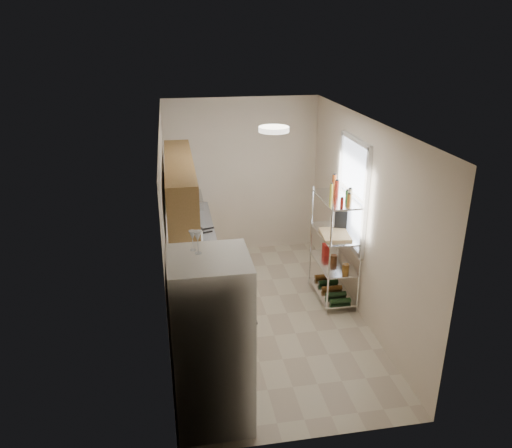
{
  "coord_description": "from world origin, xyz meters",
  "views": [
    {
      "loc": [
        -1.14,
        -5.69,
        3.64
      ],
      "look_at": [
        -0.1,
        0.25,
        1.23
      ],
      "focal_mm": 35.0,
      "sensor_mm": 36.0,
      "label": 1
    }
  ],
  "objects_px": {
    "cutting_board": "(335,234)",
    "frying_pan_large": "(192,235)",
    "espresso_machine": "(341,217)",
    "refrigerator": "(212,342)",
    "rice_cooker": "(193,240)"
  },
  "relations": [
    {
      "from": "refrigerator",
      "to": "espresso_machine",
      "type": "distance_m",
      "value": 3.01
    },
    {
      "from": "cutting_board",
      "to": "refrigerator",
      "type": "bearing_deg",
      "value": -133.3
    },
    {
      "from": "refrigerator",
      "to": "cutting_board",
      "type": "xyz_separation_m",
      "value": [
        1.84,
        1.95,
        0.15
      ]
    },
    {
      "from": "cutting_board",
      "to": "espresso_machine",
      "type": "distance_m",
      "value": 0.36
    },
    {
      "from": "frying_pan_large",
      "to": "espresso_machine",
      "type": "bearing_deg",
      "value": -24.3
    },
    {
      "from": "espresso_machine",
      "to": "frying_pan_large",
      "type": "bearing_deg",
      "value": -168.07
    },
    {
      "from": "cutting_board",
      "to": "frying_pan_large",
      "type": "bearing_deg",
      "value": 163.62
    },
    {
      "from": "rice_cooker",
      "to": "frying_pan_large",
      "type": "xyz_separation_m",
      "value": [
        0.01,
        0.37,
        -0.09
      ]
    },
    {
      "from": "frying_pan_large",
      "to": "cutting_board",
      "type": "bearing_deg",
      "value": -33.19
    },
    {
      "from": "refrigerator",
      "to": "rice_cooker",
      "type": "xyz_separation_m",
      "value": [
        -0.06,
        2.13,
        0.13
      ]
    },
    {
      "from": "refrigerator",
      "to": "frying_pan_large",
      "type": "relative_size",
      "value": 6.49
    },
    {
      "from": "refrigerator",
      "to": "rice_cooker",
      "type": "distance_m",
      "value": 2.14
    },
    {
      "from": "frying_pan_large",
      "to": "espresso_machine",
      "type": "relative_size",
      "value": 0.91
    },
    {
      "from": "rice_cooker",
      "to": "cutting_board",
      "type": "relative_size",
      "value": 0.58
    },
    {
      "from": "espresso_machine",
      "to": "cutting_board",
      "type": "bearing_deg",
      "value": -101.67
    }
  ]
}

